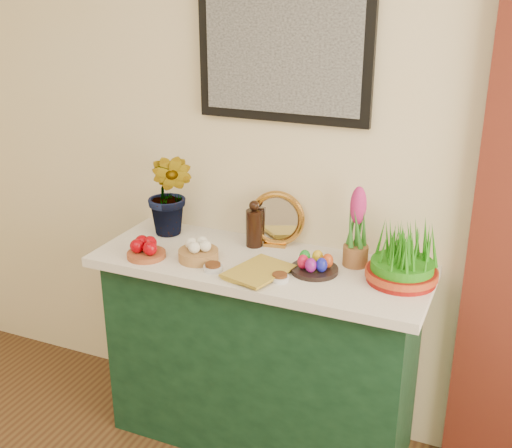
{
  "coord_description": "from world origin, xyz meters",
  "views": [
    {
      "loc": [
        0.95,
        -0.23,
        1.99
      ],
      "look_at": [
        0.01,
        1.95,
        1.07
      ],
      "focal_mm": 45.0,
      "sensor_mm": 36.0,
      "label": 1
    }
  ],
  "objects_px": {
    "mirror": "(277,219)",
    "wheatgrass_sabzeh": "(403,257)",
    "sideboard": "(260,357)",
    "hyacinth_green": "(170,180)",
    "book": "(240,264)"
  },
  "relations": [
    {
      "from": "mirror",
      "to": "wheatgrass_sabzeh",
      "type": "relative_size",
      "value": 0.9
    },
    {
      "from": "sideboard",
      "to": "mirror",
      "type": "distance_m",
      "value": 0.61
    },
    {
      "from": "hyacinth_green",
      "to": "mirror",
      "type": "xyz_separation_m",
      "value": [
        0.48,
        0.08,
        -0.14
      ]
    },
    {
      "from": "sideboard",
      "to": "hyacinth_green",
      "type": "bearing_deg",
      "value": 167.58
    },
    {
      "from": "wheatgrass_sabzeh",
      "to": "book",
      "type": "bearing_deg",
      "value": -167.0
    },
    {
      "from": "sideboard",
      "to": "mirror",
      "type": "relative_size",
      "value": 5.18
    },
    {
      "from": "book",
      "to": "wheatgrass_sabzeh",
      "type": "relative_size",
      "value": 0.91
    },
    {
      "from": "hyacinth_green",
      "to": "wheatgrass_sabzeh",
      "type": "relative_size",
      "value": 1.84
    },
    {
      "from": "sideboard",
      "to": "wheatgrass_sabzeh",
      "type": "height_order",
      "value": "wheatgrass_sabzeh"
    },
    {
      "from": "sideboard",
      "to": "book",
      "type": "height_order",
      "value": "book"
    },
    {
      "from": "hyacinth_green",
      "to": "book",
      "type": "distance_m",
      "value": 0.54
    },
    {
      "from": "mirror",
      "to": "wheatgrass_sabzeh",
      "type": "height_order",
      "value": "mirror"
    },
    {
      "from": "wheatgrass_sabzeh",
      "to": "sideboard",
      "type": "bearing_deg",
      "value": -176.16
    },
    {
      "from": "sideboard",
      "to": "hyacinth_green",
      "type": "xyz_separation_m",
      "value": [
        -0.48,
        0.11,
        0.72
      ]
    },
    {
      "from": "hyacinth_green",
      "to": "book",
      "type": "relative_size",
      "value": 2.03
    }
  ]
}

